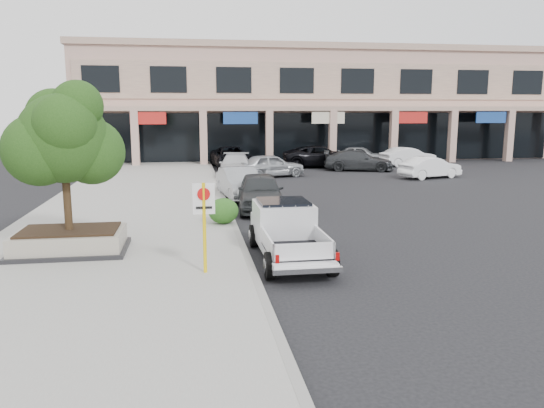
{
  "coord_description": "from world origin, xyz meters",
  "views": [
    {
      "loc": [
        -3.08,
        -13.31,
        4.23
      ],
      "look_at": [
        -0.77,
        1.5,
        1.55
      ],
      "focal_mm": 35.0,
      "sensor_mm": 36.0,
      "label": 1
    }
  ],
  "objects": [
    {
      "name": "pickup_truck",
      "position": [
        -0.35,
        1.08,
        0.79
      ],
      "size": [
        1.87,
        5.01,
        1.58
      ],
      "primitive_type": null,
      "rotation": [
        0.0,
        0.0,
        0.0
      ],
      "color": "white",
      "rests_on": "ground"
    },
    {
      "name": "curb_car_b",
      "position": [
        -0.72,
        11.87,
        0.74
      ],
      "size": [
        2.11,
        4.65,
        1.48
      ],
      "primitive_type": "imported",
      "rotation": [
        0.0,
        0.0,
        0.12
      ],
      "color": "#93969A",
      "rests_on": "ground"
    },
    {
      "name": "lot_car_c",
      "position": [
        8.62,
        22.32,
        0.7
      ],
      "size": [
        5.18,
        3.25,
        1.4
      ],
      "primitive_type": "imported",
      "rotation": [
        0.0,
        0.0,
        1.28
      ],
      "color": "#2D2F32",
      "rests_on": "ground"
    },
    {
      "name": "curb_car_d",
      "position": [
        -0.03,
        25.34,
        0.78
      ],
      "size": [
        3.09,
        5.82,
        1.56
      ],
      "primitive_type": "imported",
      "rotation": [
        0.0,
        0.0,
        0.09
      ],
      "color": "black",
      "rests_on": "ground"
    },
    {
      "name": "lot_car_f",
      "position": [
        13.31,
        24.77,
        0.7
      ],
      "size": [
        4.43,
        2.16,
        1.4
      ],
      "primitive_type": "imported",
      "rotation": [
        0.0,
        0.0,
        1.74
      ],
      "color": "white",
      "rests_on": "ground"
    },
    {
      "name": "hedge",
      "position": [
        -1.92,
        5.53,
        0.62
      ],
      "size": [
        1.1,
        0.99,
        0.93
      ],
      "primitive_type": "ellipsoid",
      "color": "#214D16",
      "rests_on": "sidewalk"
    },
    {
      "name": "lot_car_a",
      "position": [
        2.0,
        19.76,
        0.74
      ],
      "size": [
        4.63,
        2.78,
        1.47
      ],
      "primitive_type": "imported",
      "rotation": [
        0.0,
        0.0,
        1.83
      ],
      "color": "#9DA0A4",
      "rests_on": "ground"
    },
    {
      "name": "lot_car_b",
      "position": [
        11.74,
        17.67,
        0.67
      ],
      "size": [
        4.28,
        2.56,
        1.33
      ],
      "primitive_type": "imported",
      "rotation": [
        0.0,
        0.0,
        1.88
      ],
      "color": "white",
      "rests_on": "ground"
    },
    {
      "name": "sidewalk",
      "position": [
        -5.5,
        6.0,
        0.07
      ],
      "size": [
        8.0,
        52.0,
        0.15
      ],
      "primitive_type": "cube",
      "color": "gray",
      "rests_on": "ground"
    },
    {
      "name": "ground",
      "position": [
        0.0,
        0.0,
        0.0
      ],
      "size": [
        120.0,
        120.0,
        0.0
      ],
      "primitive_type": "plane",
      "color": "black",
      "rests_on": "ground"
    },
    {
      "name": "lot_car_e",
      "position": [
        10.32,
        27.11,
        0.69
      ],
      "size": [
        4.38,
        3.19,
        1.39
      ],
      "primitive_type": "imported",
      "rotation": [
        0.0,
        0.0,
        1.14
      ],
      "color": "#969A9E",
      "rests_on": "ground"
    },
    {
      "name": "planter_tree",
      "position": [
        -6.44,
        2.49,
        3.41
      ],
      "size": [
        2.9,
        2.55,
        4.0
      ],
      "color": "black",
      "rests_on": "planter"
    },
    {
      "name": "no_parking_sign",
      "position": [
        -2.76,
        -0.25,
        1.63
      ],
      "size": [
        0.55,
        0.09,
        2.3
      ],
      "color": "yellow",
      "rests_on": "sidewalk"
    },
    {
      "name": "lot_car_d",
      "position": [
        6.62,
        25.02,
        0.8
      ],
      "size": [
        5.91,
        3.04,
        1.59
      ],
      "primitive_type": "imported",
      "rotation": [
        0.0,
        0.0,
        1.5
      ],
      "color": "black",
      "rests_on": "ground"
    },
    {
      "name": "planter",
      "position": [
        -6.57,
        2.34,
        0.48
      ],
      "size": [
        3.2,
        2.2,
        0.68
      ],
      "color": "black",
      "rests_on": "sidewalk"
    },
    {
      "name": "curb_car_a",
      "position": [
        -0.16,
        8.72,
        0.79
      ],
      "size": [
        2.21,
        4.77,
        1.58
      ],
      "primitive_type": "imported",
      "rotation": [
        0.0,
        0.0,
        -0.07
      ],
      "color": "#292C2E",
      "rests_on": "ground"
    },
    {
      "name": "curb_car_c",
      "position": [
        -0.22,
        20.0,
        0.72
      ],
      "size": [
        2.54,
        5.14,
        1.44
      ],
      "primitive_type": "imported",
      "rotation": [
        0.0,
        0.0,
        -0.11
      ],
      "color": "silver",
      "rests_on": "ground"
    },
    {
      "name": "strip_mall",
      "position": [
        8.0,
        33.93,
        4.75
      ],
      "size": [
        40.55,
        12.43,
        9.5
      ],
      "color": "tan",
      "rests_on": "ground"
    },
    {
      "name": "curb",
      "position": [
        -1.55,
        6.0,
        0.07
      ],
      "size": [
        0.2,
        52.0,
        0.15
      ],
      "primitive_type": "cube",
      "color": "gray",
      "rests_on": "ground"
    }
  ]
}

